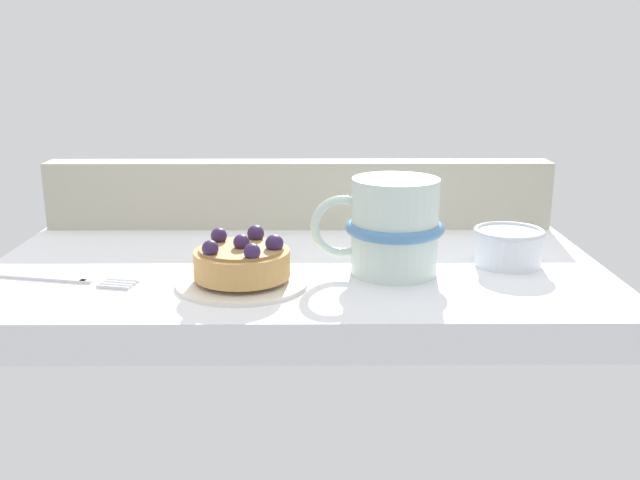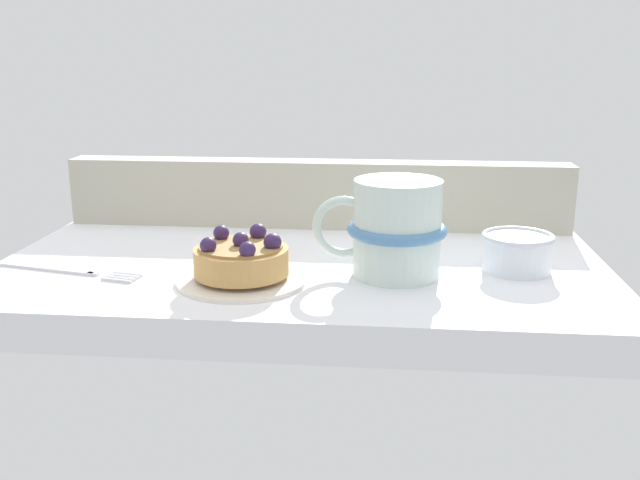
{
  "view_description": "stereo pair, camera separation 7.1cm",
  "coord_description": "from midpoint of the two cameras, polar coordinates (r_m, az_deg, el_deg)",
  "views": [
    {
      "loc": [
        2.19,
        -74.59,
        22.82
      ],
      "look_at": [
        2.62,
        -5.9,
        4.1
      ],
      "focal_mm": 39.43,
      "sensor_mm": 36.0,
      "label": 1
    },
    {
      "loc": [
        9.3,
        -74.27,
        22.82
      ],
      "look_at": [
        2.62,
        -5.9,
        4.1
      ],
      "focal_mm": 39.43,
      "sensor_mm": 36.0,
      "label": 2
    }
  ],
  "objects": [
    {
      "name": "raspberry_tart",
      "position": [
        0.7,
        -9.22,
        -1.67
      ],
      "size": [
        9.56,
        9.56,
        4.41
      ],
      "color": "tan",
      "rests_on": "dessert_plate"
    },
    {
      "name": "dessert_fork",
      "position": [
        0.77,
        -22.91,
        -2.92
      ],
      "size": [
        16.86,
        5.13,
        0.6
      ],
      "color": "silver",
      "rests_on": "ground_plane"
    },
    {
      "name": "coffee_mug",
      "position": [
        0.73,
        3.14,
        1.07
      ],
      "size": [
        13.92,
        10.27,
        10.07
      ],
      "color": "silver",
      "rests_on": "ground_plane"
    },
    {
      "name": "sugar_bowl",
      "position": [
        0.78,
        12.55,
        -0.48
      ],
      "size": [
        7.66,
        7.66,
        4.03
      ],
      "color": "silver",
      "rests_on": "ground_plane"
    },
    {
      "name": "ground_plane",
      "position": [
        0.79,
        -4.54,
        -3.15
      ],
      "size": [
        66.91,
        36.75,
        3.88
      ],
      "primitive_type": "cube",
      "color": "white"
    },
    {
      "name": "dessert_plate",
      "position": [
        0.71,
        -9.17,
        -3.32
      ],
      "size": [
        13.26,
        13.26,
        0.89
      ],
      "color": "silver",
      "rests_on": "ground_plane"
    },
    {
      "name": "window_rail_back",
      "position": [
        0.93,
        -3.91,
        3.72
      ],
      "size": [
        65.58,
        4.31,
        8.71
      ],
      "primitive_type": "cube",
      "color": "#B2AD99",
      "rests_on": "ground_plane"
    }
  ]
}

